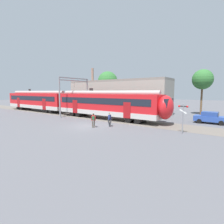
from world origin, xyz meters
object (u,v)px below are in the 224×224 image
at_px(pedestrian_navy, 110,119).
at_px(crossing_signal, 183,114).
at_px(commuter_train, 68,102).
at_px(pedestrian_red, 93,119).
at_px(parked_car_blue, 211,118).

distance_m(pedestrian_navy, crossing_signal, 8.20).
bearing_deg(commuter_train, pedestrian_navy, -19.24).
relative_size(pedestrian_red, parked_car_blue, 0.42).
height_order(commuter_train, parked_car_blue, commuter_train).
xyz_separation_m(pedestrian_red, crossing_signal, (9.22, 2.86, 1.02)).
xyz_separation_m(commuter_train, parked_car_blue, (22.43, 4.87, -1.47)).
xyz_separation_m(parked_car_blue, crossing_signal, (-1.54, -8.08, 1.23)).
distance_m(pedestrian_red, crossing_signal, 9.71).
height_order(pedestrian_red, parked_car_blue, pedestrian_red).
bearing_deg(commuter_train, pedestrian_red, -27.49).
height_order(parked_car_blue, crossing_signal, crossing_signal).
relative_size(pedestrian_navy, crossing_signal, 0.56).
xyz_separation_m(commuter_train, pedestrian_navy, (12.85, -4.48, -1.29)).
bearing_deg(pedestrian_navy, pedestrian_red, -126.89).
xyz_separation_m(commuter_train, crossing_signal, (20.88, -3.21, -0.24)).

